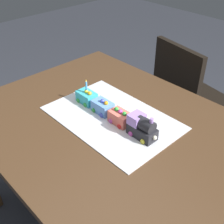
% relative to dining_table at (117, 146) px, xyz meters
% --- Properties ---
extents(dining_table, '(1.40, 1.00, 0.74)m').
position_rel_dining_table_xyz_m(dining_table, '(0.00, 0.00, 0.00)').
color(dining_table, '#4C331E').
rests_on(dining_table, ground).
extents(chair, '(0.47, 0.47, 0.86)m').
position_rel_dining_table_xyz_m(chair, '(0.18, -0.83, -0.16)').
color(chair, black).
rests_on(chair, ground).
extents(cake_board, '(0.60, 0.40, 0.00)m').
position_rel_dining_table_xyz_m(cake_board, '(0.07, -0.03, 0.11)').
color(cake_board, silver).
rests_on(cake_board, dining_table).
extents(cake_locomotive, '(0.14, 0.08, 0.12)m').
position_rel_dining_table_xyz_m(cake_locomotive, '(-0.11, -0.03, 0.16)').
color(cake_locomotive, '#232328').
rests_on(cake_locomotive, cake_board).
extents(cake_car_caboose_coral, '(0.10, 0.08, 0.07)m').
position_rel_dining_table_xyz_m(cake_car_caboose_coral, '(0.01, -0.03, 0.14)').
color(cake_car_caboose_coral, '#F27260').
rests_on(cake_car_caboose_coral, cake_board).
extents(cake_car_tanker_sky_blue, '(0.10, 0.08, 0.07)m').
position_rel_dining_table_xyz_m(cake_car_tanker_sky_blue, '(0.13, -0.03, 0.14)').
color(cake_car_tanker_sky_blue, '#669EEA').
rests_on(cake_car_tanker_sky_blue, cake_board).
extents(cake_car_gondola_turquoise, '(0.10, 0.08, 0.07)m').
position_rel_dining_table_xyz_m(cake_car_gondola_turquoise, '(0.25, -0.03, 0.14)').
color(cake_car_gondola_turquoise, '#38B7C6').
rests_on(cake_car_gondola_turquoise, cake_board).
extents(birthday_candle, '(0.01, 0.01, 0.06)m').
position_rel_dining_table_xyz_m(birthday_candle, '(0.25, -0.03, 0.21)').
color(birthday_candle, '#4CA5E5').
rests_on(birthday_candle, cake_car_gondola_turquoise).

